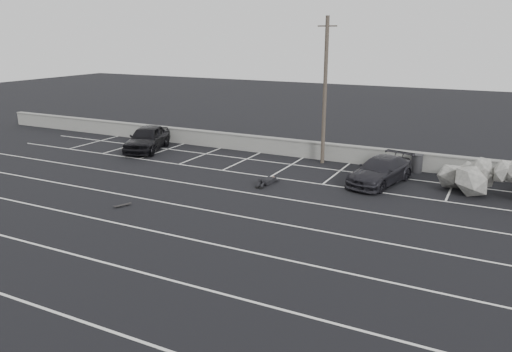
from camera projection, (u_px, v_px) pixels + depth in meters
The scene contains 9 objects.
ground at pixel (149, 230), 19.71m from camera, with size 120.00×120.00×0.00m, color black.
seawall at pixel (290, 147), 31.55m from camera, with size 50.00×0.45×1.06m.
stall_lines at pixel (207, 198), 23.52m from camera, with size 36.00×20.05×0.01m.
car_left at pixel (147, 138), 32.90m from camera, with size 1.95×4.83×1.65m, color black.
car_right at pixel (380, 171), 25.65m from camera, with size 1.91×4.69×1.36m, color black.
utility_pole at pixel (325, 91), 28.75m from camera, with size 1.13×0.23×8.44m.
trash_bin at pixel (417, 163), 27.78m from camera, with size 0.90×0.90×1.04m.
person at pixel (269, 179), 25.87m from camera, with size 0.93×2.30×0.46m, color black, non-canonical shape.
skateboard at pixel (122, 205), 22.38m from camera, with size 0.44×0.68×0.08m.
Camera 1 is at (12.08, -14.44, 7.51)m, focal length 35.00 mm.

